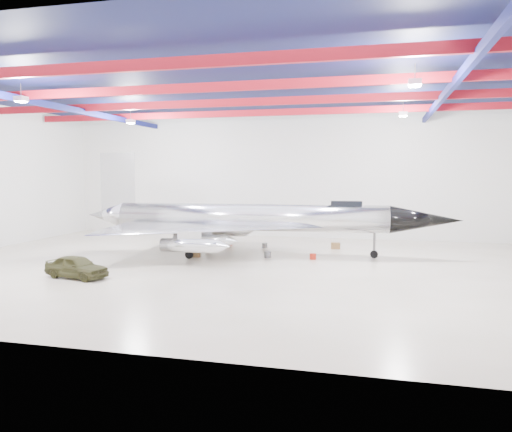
# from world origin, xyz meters

# --- Properties ---
(floor) EXTENTS (40.00, 40.00, 0.00)m
(floor) POSITION_xyz_m (0.00, 0.00, 0.00)
(floor) COLOR #B9AE93
(floor) RESTS_ON ground
(wall_back) EXTENTS (40.00, 0.00, 40.00)m
(wall_back) POSITION_xyz_m (0.00, 15.00, 5.50)
(wall_back) COLOR silver
(wall_back) RESTS_ON floor
(ceiling) EXTENTS (40.00, 40.00, 0.00)m
(ceiling) POSITION_xyz_m (0.00, 0.00, 11.00)
(ceiling) COLOR #0A0F38
(ceiling) RESTS_ON wall_back
(ceiling_structure) EXTENTS (39.50, 29.50, 1.08)m
(ceiling_structure) POSITION_xyz_m (0.00, 0.00, 10.32)
(ceiling_structure) COLOR maroon
(ceiling_structure) RESTS_ON ceiling
(jet_aircraft) EXTENTS (26.56, 16.14, 7.24)m
(jet_aircraft) POSITION_xyz_m (-0.23, 4.70, 2.37)
(jet_aircraft) COLOR silver
(jet_aircraft) RESTS_ON floor
(jeep) EXTENTS (3.92, 2.18, 1.26)m
(jeep) POSITION_xyz_m (-7.49, -5.23, 0.63)
(jeep) COLOR #38371C
(jeep) RESTS_ON floor
(crate_ply) EXTENTS (0.57, 0.46, 0.39)m
(crate_ply) POSITION_xyz_m (-3.58, 2.82, 0.20)
(crate_ply) COLOR olive
(crate_ply) RESTS_ON floor
(toolbox_red) EXTENTS (0.48, 0.39, 0.33)m
(toolbox_red) POSITION_xyz_m (-2.99, 8.57, 0.16)
(toolbox_red) COLOR #A61F10
(toolbox_red) RESTS_ON floor
(engine_drum) EXTENTS (0.53, 0.53, 0.42)m
(engine_drum) POSITION_xyz_m (1.27, 3.71, 0.21)
(engine_drum) COLOR #59595B
(engine_drum) RESTS_ON floor
(parts_bin) EXTENTS (0.74, 0.63, 0.47)m
(parts_bin) POSITION_xyz_m (5.42, 8.80, 0.23)
(parts_bin) COLOR olive
(parts_bin) RESTS_ON floor
(crate_small) EXTENTS (0.45, 0.37, 0.30)m
(crate_small) POSITION_xyz_m (-7.34, 5.70, 0.15)
(crate_small) COLOR #59595B
(crate_small) RESTS_ON floor
(tool_chest) EXTENTS (0.51, 0.51, 0.39)m
(tool_chest) POSITION_xyz_m (4.36, 3.81, 0.20)
(tool_chest) COLOR #A61F10
(tool_chest) RESTS_ON floor
(spares_box) EXTENTS (0.55, 0.55, 0.38)m
(spares_box) POSITION_xyz_m (0.07, 8.01, 0.19)
(spares_box) COLOR #59595B
(spares_box) RESTS_ON floor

